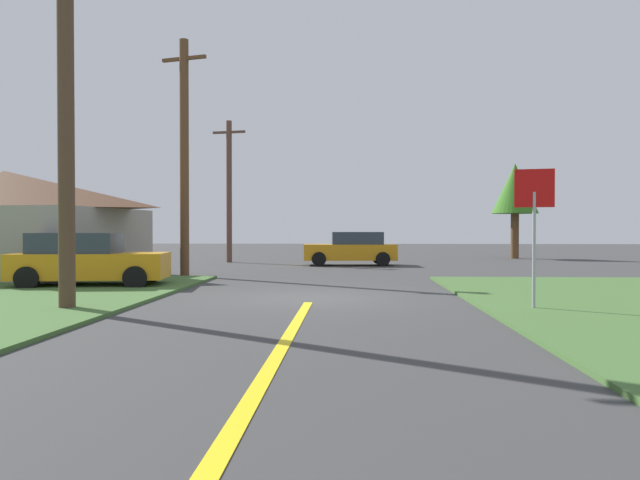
{
  "coord_description": "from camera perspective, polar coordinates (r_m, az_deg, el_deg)",
  "views": [
    {
      "loc": [
        0.99,
        -14.78,
        1.69
      ],
      "look_at": [
        -0.03,
        4.9,
        1.37
      ],
      "focal_mm": 33.19,
      "sensor_mm": 36.0,
      "label": 1
    }
  ],
  "objects": [
    {
      "name": "ground_plane",
      "position": [
        14.91,
        -0.86,
        -5.6
      ],
      "size": [
        120.0,
        120.0,
        0.0
      ],
      "primitive_type": "plane",
      "color": "#393939"
    },
    {
      "name": "utility_pole_far",
      "position": [
        31.77,
        -8.75,
        4.84
      ],
      "size": [
        1.79,
        0.44,
        7.49
      ],
      "color": "brown",
      "rests_on": "ground"
    },
    {
      "name": "car_approaching_junction",
      "position": [
        28.75,
        3.08,
        -0.84
      ],
      "size": [
        4.54,
        2.17,
        1.62
      ],
      "rotation": [
        0.0,
        0.0,
        3.2
      ],
      "color": "orange",
      "rests_on": "ground"
    },
    {
      "name": "oak_tree_left",
      "position": [
        37.62,
        18.29,
        4.63
      ],
      "size": [
        2.74,
        2.74,
        5.73
      ],
      "color": "brown",
      "rests_on": "ground"
    },
    {
      "name": "utility_pole_mid",
      "position": [
        22.6,
        -12.95,
        7.94
      ],
      "size": [
        1.77,
        0.59,
        8.73
      ],
      "color": "brown",
      "rests_on": "ground"
    },
    {
      "name": "utility_pole_near",
      "position": [
        13.82,
        -23.31,
        13.3
      ],
      "size": [
        1.8,
        0.34,
        9.16
      ],
      "color": "#4F3928",
      "rests_on": "ground"
    },
    {
      "name": "lane_stripe_center",
      "position": [
        7.06,
        -5.31,
        -12.92
      ],
      "size": [
        0.2,
        14.0,
        0.01
      ],
      "primitive_type": "cube",
      "color": "yellow",
      "rests_on": "ground"
    },
    {
      "name": "barn",
      "position": [
        24.37,
        -28.13,
        1.37
      ],
      "size": [
        9.56,
        6.92,
        3.86
      ],
      "color": "gray",
      "rests_on": "ground"
    },
    {
      "name": "parked_car_near_building",
      "position": [
        18.91,
        -21.54,
        -1.83
      ],
      "size": [
        4.58,
        2.42,
        1.62
      ],
      "rotation": [
        0.0,
        0.0,
        0.13
      ],
      "color": "orange",
      "rests_on": "ground"
    },
    {
      "name": "stop_sign",
      "position": [
        13.12,
        19.95,
        2.71
      ],
      "size": [
        0.79,
        0.2,
        2.97
      ],
      "rotation": [
        0.0,
        0.0,
        2.94
      ],
      "color": "#9EA0A8",
      "rests_on": "ground"
    }
  ]
}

